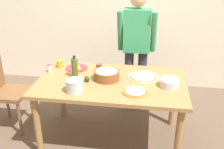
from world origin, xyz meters
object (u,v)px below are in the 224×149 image
at_px(pizza_raw_on_board, 143,77).
at_px(cup_orange, 60,64).
at_px(avocado, 87,79).
at_px(person_cook, 137,45).
at_px(salt_shaker, 50,68).
at_px(mixing_bowl_steel, 170,83).
at_px(chair_wooden_left, 4,88).
at_px(popcorn_bowl, 107,74).
at_px(pizza_cooked_on_tray, 135,92).
at_px(olive_oil_bottle, 75,68).
at_px(dining_table, 111,88).
at_px(plate_with_slice, 76,68).
at_px(steel_pot, 75,86).
at_px(cup_small_brown, 99,67).

distance_m(pizza_raw_on_board, cup_orange, 1.02).
bearing_deg(avocado, pizza_raw_on_board, 18.51).
height_order(person_cook, salt_shaker, person_cook).
height_order(mixing_bowl_steel, cup_orange, cup_orange).
distance_m(person_cook, salt_shaker, 1.16).
distance_m(chair_wooden_left, popcorn_bowl, 1.30).
height_order(pizza_cooked_on_tray, olive_oil_bottle, olive_oil_bottle).
bearing_deg(cup_orange, dining_table, -22.82).
relative_size(chair_wooden_left, olive_oil_bottle, 3.71).
relative_size(pizza_cooked_on_tray, mixing_bowl_steel, 1.29).
xyz_separation_m(pizza_cooked_on_tray, popcorn_bowl, (-0.33, 0.26, 0.05)).
bearing_deg(avocado, chair_wooden_left, 173.27).
xyz_separation_m(pizza_cooked_on_tray, plate_with_slice, (-0.74, 0.50, -0.00)).
relative_size(chair_wooden_left, mixing_bowl_steel, 4.75).
height_order(pizza_raw_on_board, steel_pot, steel_pot).
xyz_separation_m(olive_oil_bottle, cup_small_brown, (0.23, 0.22, -0.07)).
bearing_deg(cup_orange, popcorn_bowl, -22.45).
distance_m(olive_oil_bottle, cup_orange, 0.38).
bearing_deg(dining_table, salt_shaker, 171.49).
bearing_deg(plate_with_slice, avocado, -57.79).
bearing_deg(steel_pot, cup_small_brown, 75.94).
xyz_separation_m(person_cook, cup_orange, (-0.89, -0.47, -0.14)).
height_order(cup_orange, salt_shaker, salt_shaker).
bearing_deg(chair_wooden_left, mixing_bowl_steel, -3.25).
relative_size(pizza_raw_on_board, pizza_cooked_on_tray, 1.31).
xyz_separation_m(pizza_cooked_on_tray, olive_oil_bottle, (-0.69, 0.26, 0.10)).
height_order(plate_with_slice, cup_small_brown, cup_small_brown).
distance_m(plate_with_slice, mixing_bowl_steel, 1.13).
relative_size(person_cook, cup_orange, 19.06).
bearing_deg(olive_oil_bottle, cup_small_brown, 43.96).
bearing_deg(pizza_raw_on_board, avocado, -161.49).
xyz_separation_m(pizza_raw_on_board, plate_with_slice, (-0.80, 0.14, -0.00)).
height_order(pizza_raw_on_board, cup_orange, cup_orange).
bearing_deg(cup_small_brown, cup_orange, 175.59).
bearing_deg(pizza_cooked_on_tray, mixing_bowl_steel, 28.21).
xyz_separation_m(plate_with_slice, steel_pot, (0.14, -0.57, 0.06)).
distance_m(person_cook, popcorn_bowl, 0.79).
relative_size(cup_orange, avocado, 1.21).
xyz_separation_m(pizza_cooked_on_tray, mixing_bowl_steel, (0.34, 0.18, 0.03)).
xyz_separation_m(popcorn_bowl, avocado, (-0.20, -0.09, -0.03)).
height_order(mixing_bowl_steel, olive_oil_bottle, olive_oil_bottle).
height_order(pizza_raw_on_board, plate_with_slice, plate_with_slice).
bearing_deg(dining_table, avocado, -165.06).
xyz_separation_m(pizza_raw_on_board, popcorn_bowl, (-0.39, -0.10, 0.05)).
xyz_separation_m(steel_pot, cup_small_brown, (0.14, 0.55, -0.02)).
bearing_deg(popcorn_bowl, olive_oil_bottle, -179.68).
relative_size(popcorn_bowl, mixing_bowl_steel, 1.40).
bearing_deg(avocado, dining_table, 14.94).
height_order(pizza_cooked_on_tray, mixing_bowl_steel, mixing_bowl_steel).
relative_size(person_cook, pizza_cooked_on_tray, 6.30).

